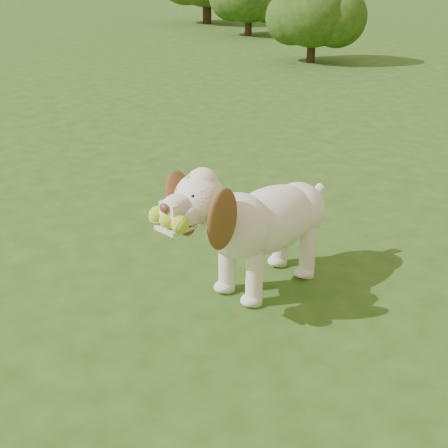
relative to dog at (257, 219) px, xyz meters
The scene contains 3 objects.
ground 0.65m from the dog, 15.21° to the right, with size 80.00×80.00×0.00m, color #234814.
dog is the anchor object (origin of this frame).
shrub_a 8.15m from the dog, 117.35° to the left, with size 1.38×1.38×1.43m.
Camera 1 is at (1.26, -2.48, 1.76)m, focal length 50.00 mm.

